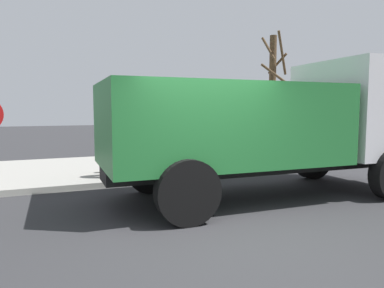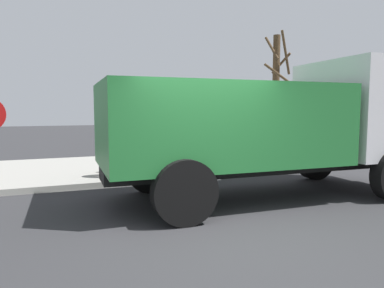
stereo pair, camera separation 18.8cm
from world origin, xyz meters
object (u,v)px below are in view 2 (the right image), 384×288
at_px(fire_hydrant, 116,156).
at_px(dump_truck_green, 275,123).
at_px(bare_tree, 276,95).
at_px(loose_tire, 120,154).

xyz_separation_m(fire_hydrant, dump_truck_green, (2.84, -3.34, 0.99)).
bearing_deg(bare_tree, loose_tire, -171.11).
xyz_separation_m(fire_hydrant, loose_tire, (0.00, -0.58, 0.12)).
height_order(fire_hydrant, loose_tire, loose_tire).
relative_size(loose_tire, dump_truck_green, 0.16).
height_order(fire_hydrant, bare_tree, bare_tree).
distance_m(fire_hydrant, dump_truck_green, 4.50).
bearing_deg(fire_hydrant, dump_truck_green, -49.63).
relative_size(fire_hydrant, bare_tree, 0.21).
relative_size(fire_hydrant, loose_tire, 0.76).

